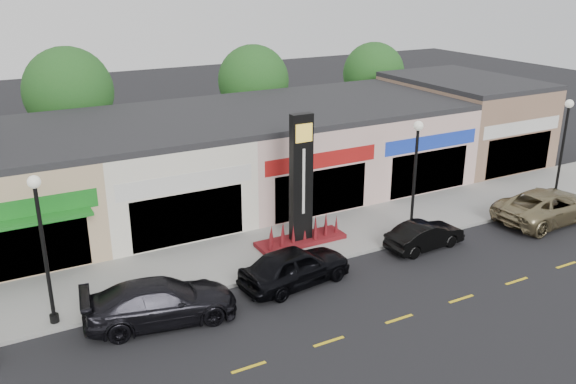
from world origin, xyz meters
name	(u,v)px	position (x,y,z in m)	size (l,w,h in m)	color
ground	(287,302)	(0.00, 0.00, 0.00)	(120.00, 120.00, 0.00)	black
sidewalk	(240,256)	(0.00, 4.35, 0.07)	(52.00, 4.30, 0.15)	gray
curb	(262,277)	(0.00, 2.10, 0.07)	(52.00, 0.20, 0.15)	gray
shop_beige	(6,190)	(-8.50, 11.46, 2.40)	(7.00, 10.85, 4.80)	tan
shop_cream	(154,167)	(-1.50, 11.47, 2.40)	(7.00, 10.01, 4.80)	white
shop_pink_w	(276,149)	(5.50, 11.47, 2.40)	(7.00, 10.01, 4.80)	beige
shop_pink_e	(376,135)	(12.50, 11.47, 2.40)	(7.00, 10.01, 4.80)	beige
shop_tan	(462,118)	(19.50, 11.48, 2.65)	(7.00, 10.01, 5.30)	#84604D
tree_rear_west	(68,91)	(-4.00, 19.50, 5.22)	(5.20, 5.20, 7.83)	#382619
tree_rear_mid	(253,81)	(8.00, 19.50, 4.88)	(4.80, 4.80, 7.29)	#382619
tree_rear_east	(374,73)	(18.00, 19.50, 4.63)	(4.60, 4.60, 6.94)	#382619
lamp_west_near	(42,236)	(-8.00, 2.50, 3.48)	(0.44, 0.44, 5.47)	black
lamp_east_near	(415,167)	(8.00, 2.50, 3.48)	(0.44, 0.44, 5.47)	black
lamp_east_far	(564,140)	(18.00, 2.50, 3.48)	(0.44, 0.44, 5.47)	black
pylon_sign	(301,199)	(3.00, 4.20, 2.27)	(4.20, 1.30, 6.00)	#5E1110
car_dark_sedan	(161,302)	(-4.57, 0.98, 0.78)	(5.41, 2.20, 1.57)	black
car_black_sedan	(295,266)	(0.97, 1.10, 0.80)	(4.69, 1.89, 1.60)	black
car_black_conv	(425,235)	(7.77, 1.25, 0.63)	(3.81, 1.33, 1.26)	black
car_gold_suv	(548,206)	(15.28, 0.80, 0.82)	(5.89, 2.72, 1.64)	#8E805A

